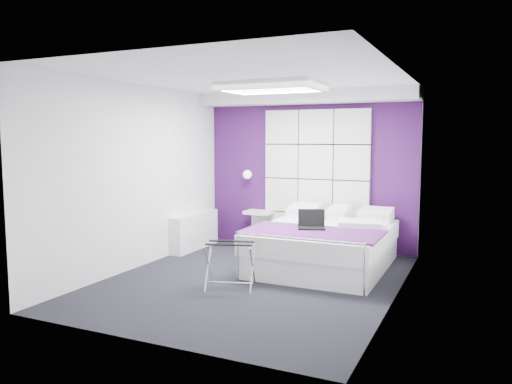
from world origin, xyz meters
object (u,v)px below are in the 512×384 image
bed (324,245)px  wall_lamp (248,174)px  nightstand (259,212)px  laptop (313,224)px  radiator (194,231)px  luggage_rack (230,265)px

bed → wall_lamp: bearing=149.1°
nightstand → laptop: bearing=-43.4°
wall_lamp → nightstand: size_ratio=0.32×
radiator → luggage_rack: bearing=-47.2°
nightstand → luggage_rack: size_ratio=0.82×
wall_lamp → nightstand: wall_lamp is taller
luggage_rack → laptop: laptop is taller
radiator → bed: (2.33, -0.25, 0.03)m
wall_lamp → radiator: 1.35m
radiator → luggage_rack: radiator is taller
bed → nightstand: 1.77m
radiator → laptop: size_ratio=3.30×
wall_lamp → radiator: size_ratio=0.12×
wall_lamp → bed: size_ratio=0.07×
bed → luggage_rack: 1.63m
laptop → wall_lamp: bearing=120.4°
bed → laptop: bearing=-100.2°
wall_lamp → laptop: size_ratio=0.41×
luggage_rack → nightstand: bearing=89.0°
luggage_rack → bed: bearing=45.0°
nightstand → radiator: bearing=-140.4°
wall_lamp → radiator: (-0.64, -0.76, -0.92)m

